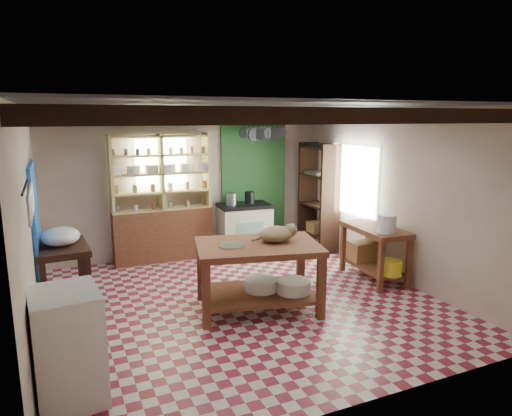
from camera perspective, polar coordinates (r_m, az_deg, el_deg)
name	(u,v)px	position (r m, az deg, el deg)	size (l,w,h in m)	color
floor	(243,302)	(6.34, -1.66, -11.71)	(5.00, 5.00, 0.02)	maroon
ceiling	(242,106)	(5.84, -1.81, 12.59)	(5.00, 5.00, 0.02)	#404145
wall_back	(190,183)	(8.29, -8.31, 3.08)	(5.00, 0.04, 2.60)	#BAA796
wall_front	(359,263)	(3.83, 12.71, -6.76)	(5.00, 0.04, 2.60)	#BAA796
wall_left	(30,227)	(5.53, -26.45, -2.09)	(0.04, 5.00, 2.60)	#BAA796
wall_right	(394,195)	(7.26, 16.85, 1.55)	(0.04, 5.00, 2.60)	#BAA796
ceiling_beams	(242,116)	(5.84, -1.80, 11.41)	(5.00, 3.80, 0.15)	black
blue_wall_patch	(36,226)	(6.45, -25.75, -2.08)	(0.04, 1.40, 1.60)	blue
green_wall_patch	(254,182)	(8.68, -0.28, 3.24)	(1.30, 0.04, 2.30)	#1F4E23
window_back	(161,162)	(8.10, -11.77, 5.63)	(0.90, 0.02, 0.80)	silver
window_right	(354,180)	(8.01, 12.13, 3.38)	(0.02, 1.30, 1.20)	silver
utensil_rail	(26,201)	(4.26, -26.78, 0.79)	(0.06, 0.90, 0.28)	black
pot_rack	(263,134)	(8.22, 0.91, 9.29)	(0.86, 0.12, 0.36)	black
shelving_unit	(162,198)	(8.01, -11.69, 1.23)	(1.70, 0.34, 2.20)	#CDBA76
tall_rack	(318,197)	(8.61, 7.82, 1.38)	(0.40, 0.86, 2.00)	black
work_table	(258,277)	(5.97, 0.25, -8.57)	(1.55, 1.03, 0.88)	brown
stove	(245,228)	(8.42, -1.44, -2.54)	(0.93, 0.63, 0.91)	#EDE6CD
prep_table	(64,279)	(6.34, -22.85, -8.21)	(0.61, 0.88, 0.89)	black
white_cabinet	(68,346)	(4.48, -22.46, -15.65)	(0.56, 0.67, 1.01)	silver
right_counter	(374,253)	(7.25, 14.54, -5.50)	(0.58, 1.16, 0.83)	brown
cat	(276,234)	(5.91, 2.54, -3.28)	(0.45, 0.35, 0.21)	#927C55
steel_tray	(231,246)	(5.73, -3.10, -4.72)	(0.32, 0.32, 0.02)	#A1A0A7
basin_large	(261,285)	(6.07, 0.62, -9.55)	(0.43, 0.43, 0.15)	silver
basin_small	(293,286)	(6.02, 4.70, -9.73)	(0.45, 0.45, 0.16)	silver
kettle_left	(231,199)	(8.23, -3.11, 1.10)	(0.18, 0.18, 0.21)	#A1A0A7
kettle_right	(250,198)	(8.33, -0.80, 1.29)	(0.18, 0.18, 0.22)	black
enamel_bowl	(61,236)	(6.18, -23.25, -3.28)	(0.46, 0.46, 0.23)	silver
white_bucket	(387,224)	(6.81, 16.03, -1.89)	(0.26, 0.26, 0.26)	silver
wicker_basket	(363,251)	(7.51, 13.25, -5.24)	(0.43, 0.34, 0.30)	olive
yellow_tub	(391,267)	(6.93, 16.56, -7.14)	(0.30, 0.30, 0.22)	gold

